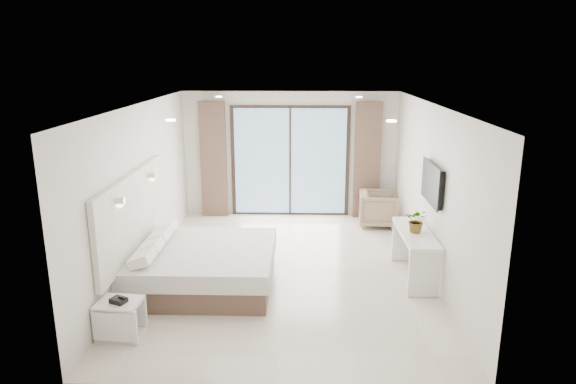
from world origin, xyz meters
The scene contains 8 objects.
ground centered at (0.00, 0.00, 0.00)m, with size 6.20×6.20×0.00m, color beige.
room_shell centered at (-0.20, 0.68, 1.58)m, with size 4.62×6.22×2.72m.
bed centered at (-1.25, -0.60, 0.31)m, with size 2.12×2.02×0.73m.
nightstand centered at (-1.99, -2.12, 0.24)m, with size 0.56×0.47×0.48m.
phone centered at (-1.98, -2.16, 0.51)m, with size 0.18×0.14×0.06m, color black.
console_desk centered at (2.04, -0.23, 0.56)m, with size 0.48×1.52×0.77m.
plant centered at (2.04, -0.26, 0.92)m, with size 0.34×0.38×0.30m, color #33662D.
armchair centered at (1.85, 2.37, 0.39)m, with size 0.76×0.71×0.78m, color #947761.
Camera 1 is at (0.26, -7.83, 3.42)m, focal length 32.00 mm.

